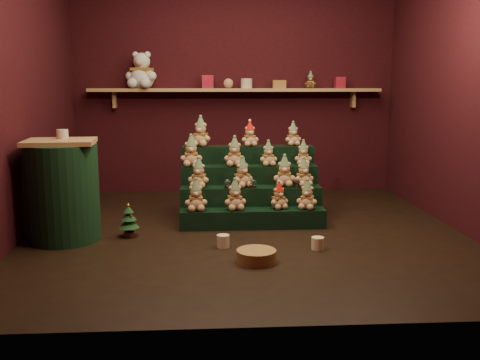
{
  "coord_description": "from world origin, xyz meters",
  "views": [
    {
      "loc": [
        -0.36,
        -4.83,
        1.36
      ],
      "look_at": [
        -0.05,
        0.25,
        0.45
      ],
      "focal_mm": 40.0,
      "sensor_mm": 36.0,
      "label": 1
    }
  ],
  "objects": [
    {
      "name": "teddy_13",
      "position": [
        0.09,
        0.81,
        0.85
      ],
      "size": [
        0.21,
        0.2,
        0.26
      ],
      "primitive_type": null,
      "rotation": [
        0.0,
        0.0,
        0.18
      ],
      "color": "tan",
      "rests_on": "riser_tier_back"
    },
    {
      "name": "mug_right",
      "position": [
        0.56,
        -0.57,
        0.05
      ],
      "size": [
        0.11,
        0.11,
        0.11
      ],
      "primitive_type": "cylinder",
      "color": "#F6EAB5",
      "rests_on": "ground"
    },
    {
      "name": "right_wall",
      "position": [
        2.05,
        0.0,
        1.4
      ],
      "size": [
        0.1,
        4.0,
        2.8
      ],
      "primitive_type": "cube",
      "color": "black",
      "rests_on": "ground"
    },
    {
      "name": "snow_globe_c",
      "position": [
        0.53,
        0.32,
        0.41
      ],
      "size": [
        0.07,
        0.07,
        0.09
      ],
      "color": "black",
      "rests_on": "riser_tier_midfront"
    },
    {
      "name": "teddy_5",
      "position": [
        -0.01,
        0.37,
        0.51
      ],
      "size": [
        0.28,
        0.27,
        0.3
      ],
      "primitive_type": null,
      "rotation": [
        0.0,
        0.0,
        0.52
      ],
      "color": "tan",
      "rests_on": "riser_tier_midfront"
    },
    {
      "name": "mini_christmas_tree",
      "position": [
        -1.08,
        -0.08,
        0.16
      ],
      "size": [
        0.19,
        0.19,
        0.32
      ],
      "rotation": [
        0.0,
        0.0,
        -0.03
      ],
      "color": "#49261A",
      "rests_on": "ground"
    },
    {
      "name": "front_wall",
      "position": [
        0.0,
        -2.05,
        1.4
      ],
      "size": [
        4.0,
        0.1,
        2.8
      ],
      "primitive_type": "cube",
      "color": "black",
      "rests_on": "ground"
    },
    {
      "name": "teddy_0",
      "position": [
        -0.47,
        0.15,
        0.33
      ],
      "size": [
        0.23,
        0.21,
        0.3
      ],
      "primitive_type": null,
      "rotation": [
        0.0,
        0.0,
        0.08
      ],
      "color": "tan",
      "rests_on": "riser_tier_front"
    },
    {
      "name": "teddy_1",
      "position": [
        -0.1,
        0.16,
        0.33
      ],
      "size": [
        0.24,
        0.23,
        0.29
      ],
      "primitive_type": null,
      "rotation": [
        0.0,
        0.0,
        0.2
      ],
      "color": "tan",
      "rests_on": "riser_tier_front"
    },
    {
      "name": "back_shelf",
      "position": [
        0.0,
        1.87,
        1.29
      ],
      "size": [
        3.6,
        0.26,
        0.24
      ],
      "color": "tan",
      "rests_on": "ground"
    },
    {
      "name": "table_ornament",
      "position": [
        -1.63,
        -0.05,
        0.94
      ],
      "size": [
        0.1,
        0.1,
        0.08
      ],
      "primitive_type": "cylinder",
      "color": "beige",
      "rests_on": "side_table"
    },
    {
      "name": "shelf_plush_ball",
      "position": [
        -0.09,
        1.85,
        1.38
      ],
      "size": [
        0.12,
        0.12,
        0.12
      ],
      "primitive_type": "sphere",
      "color": "tan",
      "rests_on": "back_shelf"
    },
    {
      "name": "riser_tier_back",
      "position": [
        0.07,
        0.82,
        0.36
      ],
      "size": [
        1.4,
        0.22,
        0.72
      ],
      "primitive_type": "cube",
      "color": "black",
      "rests_on": "ground"
    },
    {
      "name": "gift_tin_red_a",
      "position": [
        -0.35,
        1.85,
        1.4
      ],
      "size": [
        0.14,
        0.14,
        0.16
      ],
      "primitive_type": "cube",
      "color": "#B41B35",
      "rests_on": "back_shelf"
    },
    {
      "name": "teddy_4",
      "position": [
        -0.45,
        0.38,
        0.51
      ],
      "size": [
        0.25,
        0.23,
        0.29
      ],
      "primitive_type": null,
      "rotation": [
        0.0,
        0.0,
        -0.22
      ],
      "color": "tan",
      "rests_on": "riser_tier_midfront"
    },
    {
      "name": "back_wall",
      "position": [
        0.0,
        2.05,
        1.4
      ],
      "size": [
        4.0,
        0.1,
        2.8
      ],
      "primitive_type": "cube",
      "color": "black",
      "rests_on": "ground"
    },
    {
      "name": "teddy_2",
      "position": [
        0.32,
        0.18,
        0.31
      ],
      "size": [
        0.23,
        0.22,
        0.26
      ],
      "primitive_type": null,
      "rotation": [
        0.0,
        0.0,
        0.4
      ],
      "color": "tan",
      "rests_on": "riser_tier_front"
    },
    {
      "name": "teddy_14",
      "position": [
        0.56,
        0.84,
        0.84
      ],
      "size": [
        0.2,
        0.18,
        0.25
      ],
      "primitive_type": null,
      "rotation": [
        0.0,
        0.0,
        0.16
      ],
      "color": "tan",
      "rests_on": "riser_tier_back"
    },
    {
      "name": "wicker_basket",
      "position": [
        0.01,
        -0.86,
        0.05
      ],
      "size": [
        0.4,
        0.4,
        0.1
      ],
      "primitive_type": "cylinder",
      "rotation": [
        0.0,
        0.0,
        -0.37
      ],
      "color": "#AB7D45",
      "rests_on": "ground"
    },
    {
      "name": "gift_tin_cream",
      "position": [
        0.13,
        1.85,
        1.38
      ],
      "size": [
        0.14,
        0.14,
        0.12
      ],
      "primitive_type": "cylinder",
      "color": "beige",
      "rests_on": "back_shelf"
    },
    {
      "name": "teddy_9",
      "position": [
        -0.08,
        0.59,
        0.69
      ],
      "size": [
        0.23,
        0.21,
        0.3
      ],
      "primitive_type": null,
      "rotation": [
        0.0,
        0.0,
        -0.11
      ],
      "color": "tan",
      "rests_on": "riser_tier_midback"
    },
    {
      "name": "scarf_gift_box",
      "position": [
        0.54,
        1.85,
        1.37
      ],
      "size": [
        0.16,
        0.1,
        0.1
      ],
      "primitive_type": "cube",
      "color": "#C5521B",
      "rests_on": "back_shelf"
    },
    {
      "name": "teddy_12",
      "position": [
        -0.43,
        0.83,
        0.88
      ],
      "size": [
        0.27,
        0.26,
        0.31
      ],
      "primitive_type": null,
      "rotation": [
        0.0,
        0.0,
        -0.31
      ],
      "color": "tan",
      "rests_on": "riser_tier_back"
    },
    {
      "name": "gift_tin_red_b",
      "position": [
        1.3,
        1.85,
        1.39
      ],
      "size": [
        0.12,
        0.12,
        0.14
      ],
      "primitive_type": "cube",
      "color": "#B41B35",
      "rests_on": "back_shelf"
    },
    {
      "name": "ground",
      "position": [
        0.0,
        0.0,
        0.0
      ],
      "size": [
        4.0,
        4.0,
        0.0
      ],
      "primitive_type": "plane",
      "color": "black",
      "rests_on": "ground"
    },
    {
      "name": "teddy_6",
      "position": [
        0.41,
        0.4,
        0.51
      ],
      "size": [
        0.24,
        0.22,
        0.31
      ],
      "primitive_type": null,
      "rotation": [
        0.0,
        0.0,
        -0.09
      ],
      "color": "tan",
      "rests_on": "riser_tier_midfront"
    },
    {
      "name": "brown_bear",
      "position": [
        0.93,
        1.84,
        1.42
      ],
      "size": [
        0.16,
        0.15,
        0.2
      ],
      "primitive_type": null,
      "rotation": [
        0.0,
        0.0,
        -0.15
      ],
      "color": "#4E321A",
      "rests_on": "back_shelf"
    },
    {
      "name": "riser_tier_front",
      "position": [
        0.07,
        0.16,
        0.09
      ],
      "size": [
        1.4,
        0.22,
        0.18
      ],
      "primitive_type": "cube",
      "color": "black",
      "rests_on": "ground"
    },
    {
      "name": "left_wall",
      "position": [
        -2.05,
        0.0,
        1.4
      ],
      "size": [
        0.1,
        4.0,
        2.8
      ],
      "primitive_type": "cube",
      "color": "black",
      "rests_on": "ground"
    },
    {
      "name": "teddy_10",
      "position": [
        0.27,
        0.59,
        0.67
      ],
      "size": [
        0.2,
        0.19,
        0.25
      ],
      "primitive_type": null,
      "rotation": [
        0.0,
        0.0,
        0.13
      ],
      "color": "tan",
      "rests_on": "riser_tier_midback"
    },
    {
      "name": "teddy_8",
      "position": [
        -0.52,
        0.6,
        0.7
      ],
      "size": [
        0.23,
        0.21,
        0.31
      ],
      "primitive_type": null,
      "rotation": [
        0.0,
        0.0,
        0.04
      ],
      "color": "tan",
      "rests_on": "riser_tier_midback"
    },
    {
      "name": "riser_tier_midback",
      "position": [
        0.07,
        0.6,
        0.27
      ],
      "size": [
        1.4,
        0.22,
        0.54
      ],
      "primitive_type": "cube",
      "color": "black",
      "rests_on": "ground"
    },
    {
      "name": "side_table",
      "position": [
        -1.63,
        -0.15,
        0.44
      ],
      "size": [
        0.62,
        0.62,
        0.9
      ],
      "rotation": [
        0.0,
        0.0,
        0.09
      ],
      "color": "tan",
      "rests_on": "ground"
    },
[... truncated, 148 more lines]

